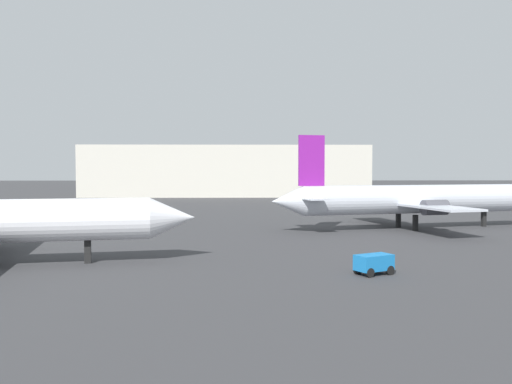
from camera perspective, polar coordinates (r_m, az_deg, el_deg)
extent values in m
cone|color=white|center=(40.69, -8.82, -2.70)|extent=(3.87, 3.63, 3.04)
cube|color=black|center=(41.05, -17.35, -6.04)|extent=(0.53, 0.53, 1.66)
cylinder|color=silver|center=(63.82, 16.71, -0.72)|extent=(27.51, 9.72, 3.22)
cone|color=silver|center=(57.18, 3.36, -0.98)|extent=(4.21, 3.98, 3.22)
cube|color=silver|center=(63.13, 15.65, -1.18)|extent=(9.21, 22.42, 0.22)
cube|color=silver|center=(57.90, 5.45, -0.63)|extent=(3.94, 7.92, 0.15)
cube|color=purple|center=(57.98, 5.88, 3.33)|extent=(2.88, 0.96, 5.42)
cylinder|color=#4C4C54|center=(67.18, 14.42, -1.09)|extent=(3.03, 2.24, 1.63)
cylinder|color=#4C4C54|center=(60.03, 18.37, -1.56)|extent=(3.03, 2.24, 1.63)
cube|color=black|center=(69.04, 22.92, -2.65)|extent=(0.55, 0.55, 1.76)
cube|color=black|center=(64.85, 14.80, -2.86)|extent=(0.55, 0.55, 1.76)
cube|color=black|center=(61.74, 16.49, -3.14)|extent=(0.55, 0.55, 1.76)
cube|color=#1972BF|center=(35.85, 12.35, -7.27)|extent=(2.73, 2.28, 1.00)
cylinder|color=black|center=(34.96, 11.95, -8.35)|extent=(0.62, 0.46, 0.60)
cylinder|color=black|center=(35.83, 10.70, -8.07)|extent=(0.62, 0.46, 0.60)
cylinder|color=black|center=(36.07, 13.97, -8.03)|extent=(0.62, 0.46, 0.60)
cylinder|color=black|center=(36.92, 12.71, -7.78)|extent=(0.62, 0.46, 0.60)
cube|color=beige|center=(137.94, -3.13, 2.23)|extent=(69.16, 23.83, 12.39)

